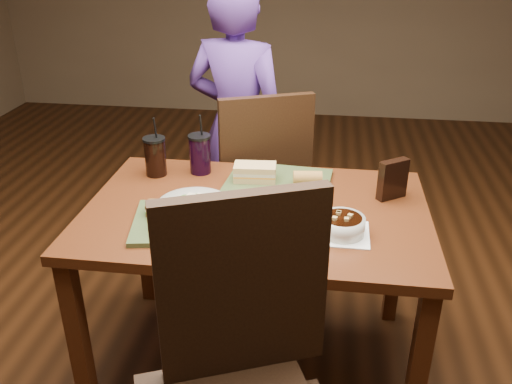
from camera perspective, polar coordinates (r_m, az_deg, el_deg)
ground at (r=2.50m, az=-0.00°, el=-17.15°), size 6.00×6.00×0.00m
dining_table at (r=2.10m, az=-0.00°, el=-3.93°), size 1.30×0.85×0.75m
chair_near at (r=1.56m, az=-2.00°, el=-18.53°), size 0.63×0.64×1.11m
chair_far at (r=2.72m, az=1.35°, el=1.40°), size 0.58×0.60×1.03m
diner at (r=2.84m, az=-1.93°, el=6.65°), size 0.64×0.51×1.53m
tray_near at (r=1.96m, az=-6.70°, el=-3.07°), size 0.47×0.39×0.02m
tray_far at (r=2.25m, az=2.37°, el=1.07°), size 0.45×0.35×0.02m
salad_bowl at (r=1.92m, az=-6.56°, el=-1.96°), size 0.26×0.26×0.08m
soup_bowl at (r=1.90m, az=9.06°, el=-3.45°), size 0.19×0.19×0.08m
sandwich_near at (r=2.00m, az=-10.08°, el=-1.68°), size 0.10×0.07×0.04m
sandwich_far at (r=2.23m, az=-0.11°, el=2.09°), size 0.18×0.11×0.07m
baguette_near at (r=1.83m, az=-4.21°, el=-4.07°), size 0.11×0.06×0.05m
baguette_far at (r=2.20m, az=5.45°, el=1.49°), size 0.12×0.07×0.06m
cup_cola at (r=2.34m, az=-10.56°, el=3.73°), size 0.10×0.10×0.26m
cup_berry at (r=2.34m, az=-5.92°, el=4.03°), size 0.10×0.10×0.26m
chip_bag at (r=2.17m, az=14.20°, el=1.30°), size 0.12×0.10×0.16m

